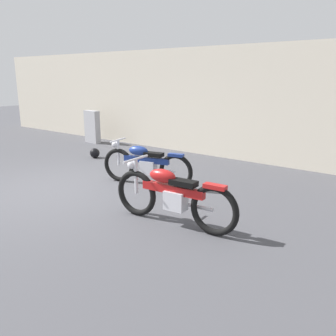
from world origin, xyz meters
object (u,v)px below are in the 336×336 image
Objects in this scene: stone_marker at (92,127)px; helmet at (95,153)px; motorcycle_blue at (146,164)px; motorcycle_red at (172,195)px.

stone_marker is 2.39m from helmet.
helmet is at bearing -33.91° from motorcycle_blue.
stone_marker is 7.23m from motorcycle_red.
motorcycle_blue is (2.73, -1.01, 0.30)m from helmet.
helmet is 2.92m from motorcycle_blue.
stone_marker is at bearing 140.82° from helmet.
stone_marker is at bearing -42.39° from motorcycle_blue.
motorcycle_red is (1.63, -1.26, 0.02)m from motorcycle_blue.
helmet is 0.13× the size of motorcycle_blue.
motorcycle_blue is at bearing -28.69° from stone_marker.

